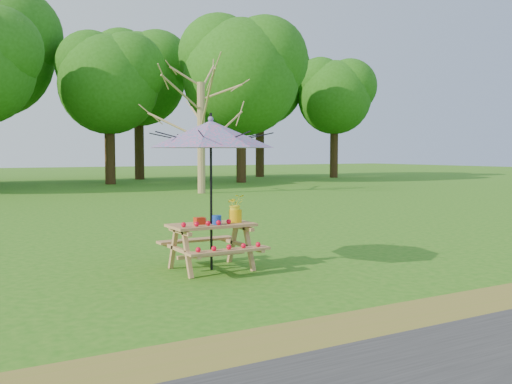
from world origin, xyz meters
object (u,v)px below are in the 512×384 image
picnic_table (211,247)px  flower_bucket (235,208)px  bare_tree (201,36)px  patio_umbrella (211,134)px

picnic_table → flower_bucket: bearing=-5.0°
bare_tree → patio_umbrella: 16.08m
bare_tree → flower_bucket: size_ratio=25.85×
picnic_table → flower_bucket: size_ratio=3.24×
bare_tree → flower_bucket: 16.30m
patio_umbrella → picnic_table: bearing=-95.2°
patio_umbrella → flower_bucket: bearing=-5.4°
picnic_table → flower_bucket: flower_bucket is taller
flower_bucket → picnic_table: bearing=175.0°
picnic_table → patio_umbrella: size_ratio=0.59×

